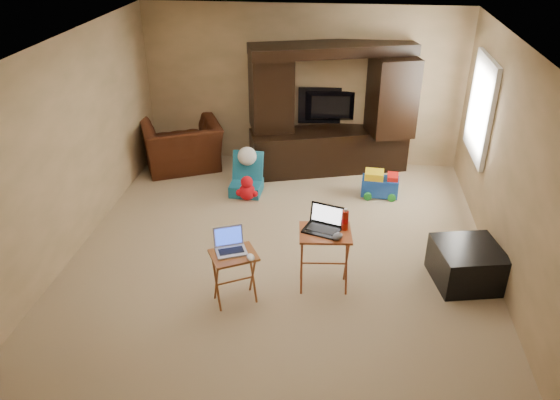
# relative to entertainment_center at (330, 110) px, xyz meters

# --- Properties ---
(floor) EXTENTS (5.50, 5.50, 0.00)m
(floor) POSITION_rel_entertainment_center_xyz_m (-0.46, -2.41, -1.00)
(floor) COLOR tan
(floor) RESTS_ON ground
(ceiling) EXTENTS (5.50, 5.50, 0.00)m
(ceiling) POSITION_rel_entertainment_center_xyz_m (-0.46, -2.41, 1.50)
(ceiling) COLOR silver
(ceiling) RESTS_ON ground
(wall_back) EXTENTS (5.00, 0.00, 5.00)m
(wall_back) POSITION_rel_entertainment_center_xyz_m (-0.46, 0.34, 0.25)
(wall_back) COLOR tan
(wall_back) RESTS_ON ground
(wall_front) EXTENTS (5.00, 0.00, 5.00)m
(wall_front) POSITION_rel_entertainment_center_xyz_m (-0.46, -5.16, 0.25)
(wall_front) COLOR tan
(wall_front) RESTS_ON ground
(wall_left) EXTENTS (0.00, 5.50, 5.50)m
(wall_left) POSITION_rel_entertainment_center_xyz_m (-2.96, -2.41, 0.25)
(wall_left) COLOR tan
(wall_left) RESTS_ON ground
(wall_right) EXTENTS (0.00, 5.50, 5.50)m
(wall_right) POSITION_rel_entertainment_center_xyz_m (2.04, -2.41, 0.25)
(wall_right) COLOR tan
(wall_right) RESTS_ON ground
(window_pane) EXTENTS (0.00, 1.20, 1.20)m
(window_pane) POSITION_rel_entertainment_center_xyz_m (2.02, -0.86, 0.40)
(window_pane) COLOR white
(window_pane) RESTS_ON ground
(window_frame) EXTENTS (0.06, 1.14, 1.34)m
(window_frame) POSITION_rel_entertainment_center_xyz_m (2.00, -0.86, 0.40)
(window_frame) COLOR white
(window_frame) RESTS_ON ground
(entertainment_center) EXTENTS (2.52, 1.29, 2.00)m
(entertainment_center) POSITION_rel_entertainment_center_xyz_m (0.00, 0.00, 0.00)
(entertainment_center) COLOR black
(entertainment_center) RESTS_ON floor
(television) EXTENTS (1.02, 0.24, 0.58)m
(television) POSITION_rel_entertainment_center_xyz_m (0.00, 0.24, -0.04)
(television) COLOR black
(television) RESTS_ON entertainment_center
(recliner) EXTENTS (1.51, 1.43, 0.77)m
(recliner) POSITION_rel_entertainment_center_xyz_m (-2.33, -0.21, -0.62)
(recliner) COLOR #41190D
(recliner) RESTS_ON floor
(child_rocker) EXTENTS (0.47, 0.53, 0.60)m
(child_rocker) POSITION_rel_entertainment_center_xyz_m (-1.16, -0.98, -0.70)
(child_rocker) COLOR #186685
(child_rocker) RESTS_ON floor
(plush_toy) EXTENTS (0.33, 0.28, 0.37)m
(plush_toy) POSITION_rel_entertainment_center_xyz_m (-1.11, -1.17, -0.81)
(plush_toy) COLOR red
(plush_toy) RESTS_ON floor
(push_toy) EXTENTS (0.56, 0.42, 0.40)m
(push_toy) POSITION_rel_entertainment_center_xyz_m (0.79, -0.83, -0.80)
(push_toy) COLOR #1748B8
(push_toy) RESTS_ON floor
(ottoman) EXTENTS (0.82, 0.82, 0.45)m
(ottoman) POSITION_rel_entertainment_center_xyz_m (1.66, -2.81, -0.78)
(ottoman) COLOR black
(ottoman) RESTS_ON floor
(tray_table_left) EXTENTS (0.58, 0.54, 0.60)m
(tray_table_left) POSITION_rel_entertainment_center_xyz_m (-0.84, -3.46, -0.70)
(tray_table_left) COLOR #945423
(tray_table_left) RESTS_ON floor
(tray_table_right) EXTENTS (0.59, 0.49, 0.71)m
(tray_table_right) POSITION_rel_entertainment_center_xyz_m (0.08, -3.10, -0.64)
(tray_table_right) COLOR #9F4D26
(tray_table_right) RESTS_ON floor
(laptop_left) EXTENTS (0.39, 0.36, 0.24)m
(laptop_left) POSITION_rel_entertainment_center_xyz_m (-0.87, -3.43, -0.28)
(laptop_left) COLOR #B2B2B7
(laptop_left) RESTS_ON tray_table_left
(laptop_right) EXTENTS (0.45, 0.40, 0.24)m
(laptop_right) POSITION_rel_entertainment_center_xyz_m (0.04, -3.08, -0.17)
(laptop_right) COLOR black
(laptop_right) RESTS_ON tray_table_right
(mouse_left) EXTENTS (0.12, 0.14, 0.05)m
(mouse_left) POSITION_rel_entertainment_center_xyz_m (-0.65, -3.53, -0.38)
(mouse_left) COLOR white
(mouse_left) RESTS_ON tray_table_left
(mouse_right) EXTENTS (0.14, 0.17, 0.06)m
(mouse_right) POSITION_rel_entertainment_center_xyz_m (0.21, -3.22, -0.26)
(mouse_right) COLOR #393A3E
(mouse_right) RESTS_ON tray_table_right
(water_bottle) EXTENTS (0.07, 0.07, 0.22)m
(water_bottle) POSITION_rel_entertainment_center_xyz_m (0.28, -3.02, -0.18)
(water_bottle) COLOR #B61C0B
(water_bottle) RESTS_ON tray_table_right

